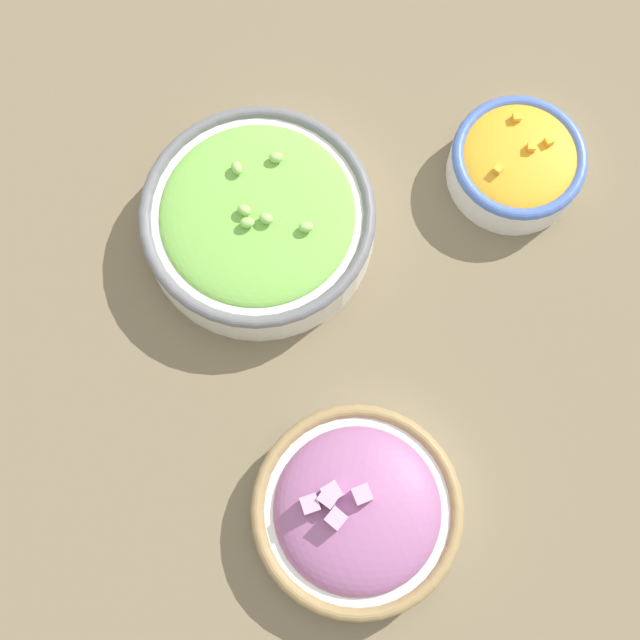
{
  "coord_description": "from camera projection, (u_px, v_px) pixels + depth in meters",
  "views": [
    {
      "loc": [
        -0.21,
        -0.04,
        0.82
      ],
      "look_at": [
        0.0,
        0.0,
        0.03
      ],
      "focal_mm": 50.0,
      "sensor_mm": 36.0,
      "label": 1
    }
  ],
  "objects": [
    {
      "name": "ground_plane",
      "position": [
        320.0,
        328.0,
        0.85
      ],
      "size": [
        3.0,
        3.0,
        0.0
      ],
      "primitive_type": "plane",
      "color": "#75664C"
    },
    {
      "name": "bowl_lettuce",
      "position": [
        258.0,
        220.0,
        0.84
      ],
      "size": [
        0.22,
        0.22,
        0.07
      ],
      "color": "silver",
      "rests_on": "ground_plane"
    },
    {
      "name": "bowl_red_onion",
      "position": [
        357.0,
        510.0,
        0.78
      ],
      "size": [
        0.19,
        0.19,
        0.07
      ],
      "color": "white",
      "rests_on": "ground_plane"
    },
    {
      "name": "bowl_squash",
      "position": [
        517.0,
        162.0,
        0.86
      ],
      "size": [
        0.13,
        0.13,
        0.06
      ],
      "color": "white",
      "rests_on": "ground_plane"
    }
  ]
}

